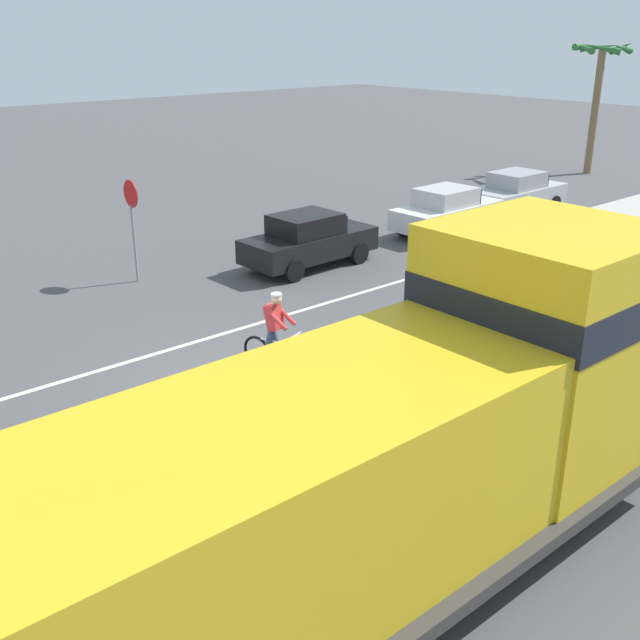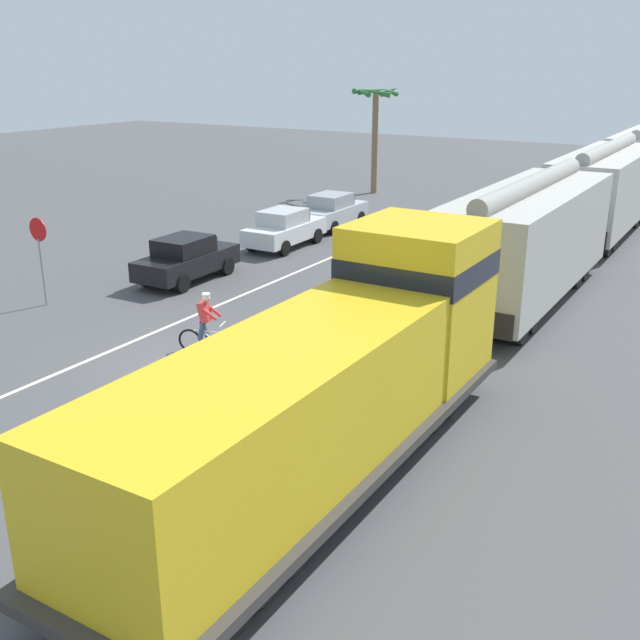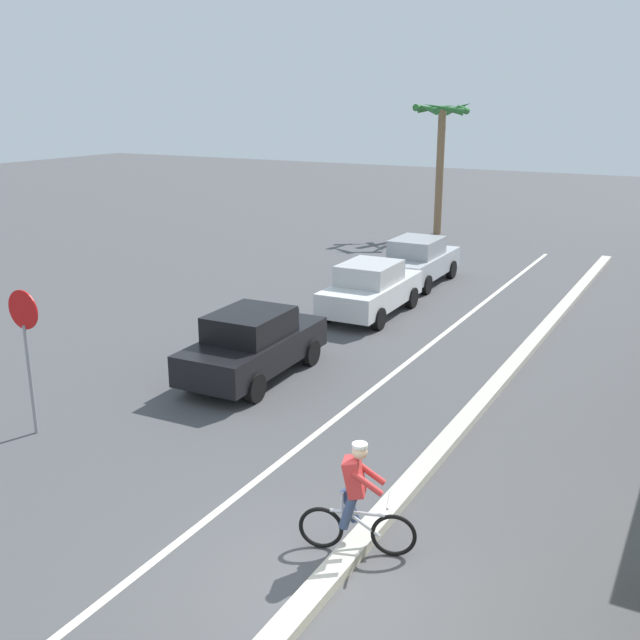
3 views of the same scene
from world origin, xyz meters
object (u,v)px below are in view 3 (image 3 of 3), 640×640
(parked_car_silver, at_px, (418,261))
(stop_sign, at_px, (26,334))
(cyclist, at_px, (356,501))
(parked_car_black, at_px, (253,344))
(parked_car_white, at_px, (371,289))
(palm_tree_near, at_px, (441,134))

(parked_car_silver, height_order, stop_sign, stop_sign)
(parked_car_silver, relative_size, cyclist, 2.46)
(parked_car_black, distance_m, cyclist, 7.33)
(parked_car_white, xyz_separation_m, stop_sign, (-2.23, -10.64, 1.21))
(parked_car_white, relative_size, cyclist, 2.47)
(parked_car_silver, relative_size, stop_sign, 1.47)
(parked_car_white, xyz_separation_m, cyclist, (5.00, -11.24, 0.00))
(parked_car_black, xyz_separation_m, palm_tree_near, (-2.93, 20.25, 3.83))
(stop_sign, xyz_separation_m, palm_tree_near, (-0.88, 24.84, 2.62))
(stop_sign, relative_size, palm_tree_near, 0.46)
(parked_car_black, bearing_deg, stop_sign, -114.04)
(cyclist, xyz_separation_m, palm_tree_near, (-8.11, 25.44, 3.83))
(cyclist, bearing_deg, parked_car_black, 135.00)
(parked_car_black, bearing_deg, parked_car_white, 88.28)
(cyclist, relative_size, stop_sign, 0.60)
(parked_car_white, relative_size, stop_sign, 1.47)
(cyclist, xyz_separation_m, stop_sign, (-7.23, 0.60, 1.21))
(parked_car_white, distance_m, cyclist, 12.31)
(parked_car_black, height_order, cyclist, cyclist)
(parked_car_white, distance_m, parked_car_silver, 4.41)
(parked_car_black, height_order, parked_car_silver, same)
(parked_car_black, relative_size, cyclist, 2.48)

